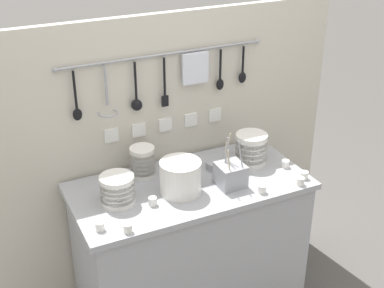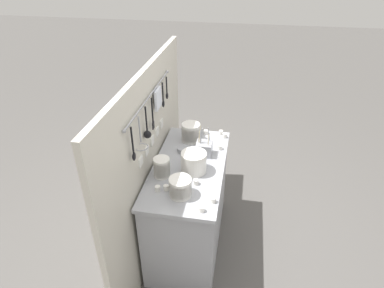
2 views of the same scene
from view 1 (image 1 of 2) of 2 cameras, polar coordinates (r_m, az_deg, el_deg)
The scene contains 18 objects.
counter at distance 2.84m, azimuth -0.23°, elevation -11.57°, with size 1.15×0.56×0.85m.
back_wall at distance 2.87m, azimuth -2.95°, elevation -1.95°, with size 1.95×0.11×1.61m.
bowl_stack_nested_right at distance 2.76m, azimuth 6.31°, elevation -0.52°, with size 0.16×0.16×0.16m.
bowl_stack_back_corner at distance 2.45m, azimuth -7.97°, elevation -4.84°, with size 0.16×0.16×0.14m.
bowl_stack_short_front at distance 2.64m, azimuth -5.29°, elevation -1.89°, with size 0.12×0.12×0.15m.
plate_stack at distance 2.49m, azimuth -1.23°, elevation -3.57°, with size 0.20×0.20×0.16m.
steel_mixing_bowl at distance 2.73m, azimuth 2.61°, elevation -2.21°, with size 0.11×0.11×0.04m.
cutlery_caddy at distance 2.57m, azimuth 4.12°, elevation -3.28°, with size 0.13×0.13×0.26m.
cup_beside_plates at distance 2.54m, azimuth 7.50°, elevation -4.79°, with size 0.04×0.04×0.04m.
cup_by_caddy at distance 2.69m, azimuth 5.52°, elevation -2.82°, with size 0.04×0.04×0.04m.
cup_back_left at distance 2.28m, azimuth -6.86°, elevation -8.90°, with size 0.04×0.04×0.04m.
cup_front_right at distance 2.57m, azimuth -7.96°, elevation -4.41°, with size 0.04×0.04×0.04m.
cup_centre at distance 2.62m, azimuth -8.76°, elevation -3.92°, with size 0.04×0.04×0.04m.
cup_back_right at distance 2.31m, azimuth -9.80°, elevation -8.65°, with size 0.04×0.04×0.04m.
cup_front_left at distance 2.69m, azimuth 11.89°, elevation -3.28°, with size 0.04×0.04×0.04m.
cup_edge_far at distance 2.44m, azimuth -4.21°, elevation -6.12°, with size 0.04×0.04×0.04m.
cup_edge_near at distance 2.64m, azimuth 11.50°, elevation -3.92°, with size 0.04×0.04×0.04m.
cup_mid_row at distance 2.78m, azimuth 9.94°, elevation -2.10°, with size 0.04×0.04×0.04m.
Camera 1 is at (-0.96, -2.01, 2.19)m, focal length 50.00 mm.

